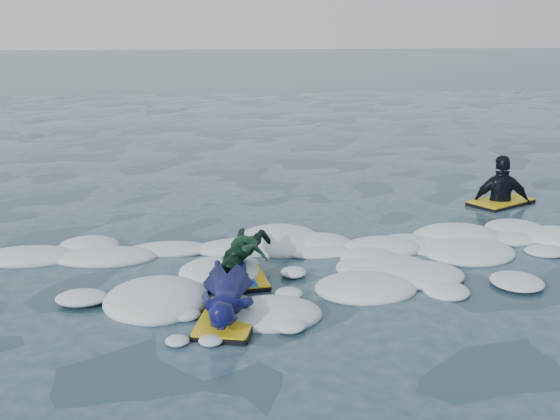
{
  "coord_description": "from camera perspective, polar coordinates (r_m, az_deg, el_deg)",
  "views": [
    {
      "loc": [
        0.11,
        -7.33,
        3.04
      ],
      "look_at": [
        1.02,
        1.6,
        0.55
      ],
      "focal_mm": 45.0,
      "sensor_mm": 36.0,
      "label": 1
    }
  ],
  "objects": [
    {
      "name": "waiting_rider_unit",
      "position": [
        12.24,
        17.49,
        0.4
      ],
      "size": [
        1.28,
        1.11,
        1.69
      ],
      "rotation": [
        0.0,
        0.0,
        0.54
      ],
      "color": "black",
      "rests_on": "ground"
    },
    {
      "name": "prone_child_unit",
      "position": [
        8.48,
        -2.84,
        -3.76
      ],
      "size": [
        0.96,
        1.35,
        0.48
      ],
      "rotation": [
        0.0,
        0.0,
        1.7
      ],
      "color": "black",
      "rests_on": "ground"
    },
    {
      "name": "ground",
      "position": [
        7.94,
        -6.19,
        -7.09
      ],
      "size": [
        120.0,
        120.0,
        0.0
      ],
      "primitive_type": "plane",
      "color": "#152C34",
      "rests_on": "ground"
    },
    {
      "name": "foam_band",
      "position": [
        8.9,
        -6.18,
        -4.54
      ],
      "size": [
        12.0,
        3.1,
        0.3
      ],
      "primitive_type": null,
      "color": "silver",
      "rests_on": "ground"
    },
    {
      "name": "prone_woman_unit",
      "position": [
        7.43,
        -4.29,
        -6.93
      ],
      "size": [
        0.8,
        1.63,
        0.41
      ],
      "rotation": [
        0.0,
        0.0,
        1.34
      ],
      "color": "black",
      "rests_on": "ground"
    }
  ]
}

